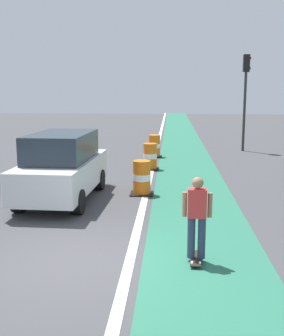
# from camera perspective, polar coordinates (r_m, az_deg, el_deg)

# --- Properties ---
(ground_plane) EXTENTS (100.00, 100.00, 0.00)m
(ground_plane) POSITION_cam_1_polar(r_m,az_deg,el_deg) (8.59, -7.83, -12.30)
(ground_plane) COLOR #424244
(bike_lane_strip) EXTENTS (2.50, 80.00, 0.01)m
(bike_lane_strip) POSITION_cam_1_polar(r_m,az_deg,el_deg) (20.03, 5.92, 0.99)
(bike_lane_strip) COLOR #286B51
(bike_lane_strip) RESTS_ON ground
(lane_divider_stripe) EXTENTS (0.20, 80.00, 0.01)m
(lane_divider_stripe) POSITION_cam_1_polar(r_m,az_deg,el_deg) (20.03, 1.62, 1.05)
(lane_divider_stripe) COLOR silver
(lane_divider_stripe) RESTS_ON ground
(skateboarder_on_lane) EXTENTS (0.57, 0.81, 1.69)m
(skateboarder_on_lane) POSITION_cam_1_polar(r_m,az_deg,el_deg) (8.25, 7.39, -6.51)
(skateboarder_on_lane) COLOR black
(skateboarder_on_lane) RESTS_ON ground
(parked_suv_nearest) EXTENTS (2.05, 4.66, 2.04)m
(parked_suv_nearest) POSITION_cam_1_polar(r_m,az_deg,el_deg) (12.96, -10.65, 0.23)
(parked_suv_nearest) COLOR silver
(parked_suv_nearest) RESTS_ON ground
(traffic_barrel_front) EXTENTS (0.73, 0.73, 1.09)m
(traffic_barrel_front) POSITION_cam_1_polar(r_m,az_deg,el_deg) (13.50, -0.03, -1.35)
(traffic_barrel_front) COLOR orange
(traffic_barrel_front) RESTS_ON ground
(traffic_barrel_mid) EXTENTS (0.73, 0.73, 1.09)m
(traffic_barrel_mid) POSITION_cam_1_polar(r_m,az_deg,el_deg) (17.75, 1.09, 1.53)
(traffic_barrel_mid) COLOR orange
(traffic_barrel_mid) RESTS_ON ground
(traffic_barrel_back) EXTENTS (0.73, 0.73, 1.09)m
(traffic_barrel_back) POSITION_cam_1_polar(r_m,az_deg,el_deg) (21.02, 1.67, 2.95)
(traffic_barrel_back) COLOR orange
(traffic_barrel_back) RESTS_ON ground
(traffic_light_corner) EXTENTS (0.41, 0.32, 5.10)m
(traffic_light_corner) POSITION_cam_1_polar(r_m,az_deg,el_deg) (23.55, 13.75, 10.72)
(traffic_light_corner) COLOR #2D2D2D
(traffic_light_corner) RESTS_ON ground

